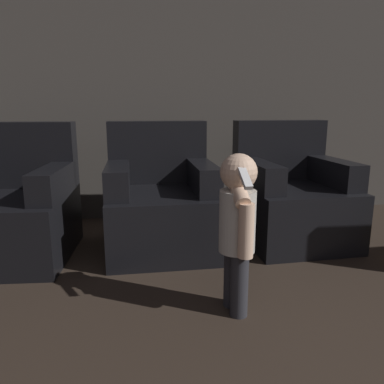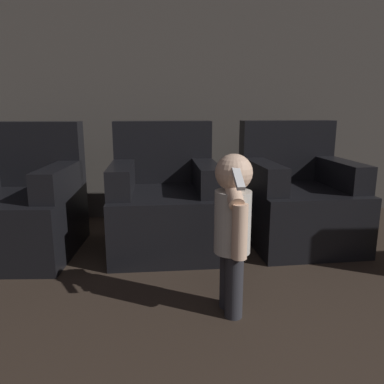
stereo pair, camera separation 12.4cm
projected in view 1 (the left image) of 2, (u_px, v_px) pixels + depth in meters
wall_back at (171, 78)px, 3.45m from camera, size 8.40×0.05×2.60m
armchair_left at (14, 211)px, 2.62m from camera, size 0.85×0.90×0.93m
armchair_middle at (161, 204)px, 2.80m from camera, size 0.78×0.85×0.93m
armchair_right at (291, 199)px, 2.97m from camera, size 0.79×0.85×0.93m
person_toddler at (238, 222)px, 1.85m from camera, size 0.18×0.33×0.82m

